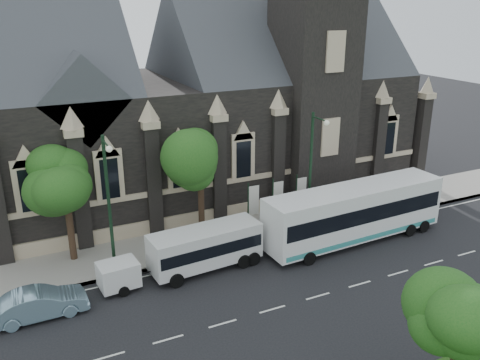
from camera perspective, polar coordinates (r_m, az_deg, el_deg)
ground at (r=27.57m, az=-1.98°, el=-15.98°), size 160.00×160.00×0.00m
sidewalk at (r=35.19m, az=-8.30°, el=-7.56°), size 80.00×5.00×0.15m
museum at (r=42.49m, az=-6.09°, el=8.89°), size 40.00×17.70×29.90m
tree_park_east at (r=22.01m, az=23.98°, el=-13.60°), size 3.40×3.40×6.28m
tree_walk_right at (r=35.06m, az=-4.37°, el=2.64°), size 4.08×4.08×7.80m
tree_walk_left at (r=33.07m, az=-19.03°, el=0.37°), size 3.91×3.91×7.64m
street_lamp_near at (r=35.23m, az=8.19°, el=1.37°), size 0.36×1.88×9.00m
street_lamp_mid at (r=30.14m, az=-14.61°, el=-2.30°), size 0.36×1.88×9.00m
banner_flag_left at (r=35.93m, az=1.35°, el=-2.69°), size 0.90×0.10×4.00m
banner_flag_center at (r=36.82m, az=4.12°, el=-2.17°), size 0.90×0.10×4.00m
banner_flag_right at (r=37.80m, az=6.76°, el=-1.67°), size 0.90×0.10×4.00m
tour_coach at (r=35.97m, az=12.89°, el=-3.57°), size 13.79×3.62×3.99m
shuttle_bus at (r=31.76m, az=-3.90°, el=-7.48°), size 7.25×2.96×2.74m
box_trailer at (r=30.66m, az=-13.63°, el=-10.39°), size 3.32×1.96×1.74m
sedan at (r=29.63m, az=-21.76°, el=-12.89°), size 4.93×1.78×1.62m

